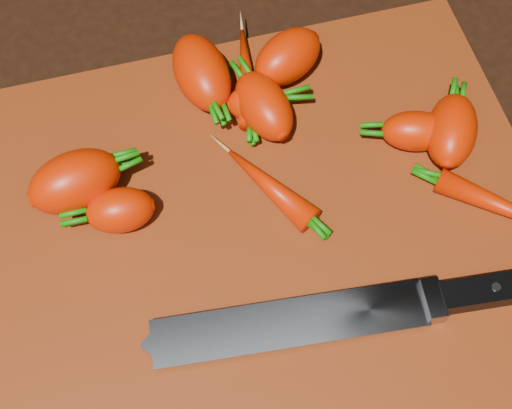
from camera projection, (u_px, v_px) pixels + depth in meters
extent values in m
cube|color=black|center=(259.00, 233.00, 0.62)|extent=(2.00, 2.00, 0.01)
cube|color=maroon|center=(259.00, 227.00, 0.61)|extent=(0.50, 0.40, 0.01)
ellipsoid|color=red|center=(75.00, 181.00, 0.60)|extent=(0.09, 0.07, 0.05)
ellipsoid|color=red|center=(120.00, 210.00, 0.59)|extent=(0.06, 0.04, 0.04)
ellipsoid|color=red|center=(201.00, 72.00, 0.65)|extent=(0.06, 0.09, 0.05)
ellipsoid|color=red|center=(264.00, 106.00, 0.64)|extent=(0.06, 0.08, 0.04)
ellipsoid|color=red|center=(288.00, 57.00, 0.66)|extent=(0.09, 0.07, 0.05)
ellipsoid|color=red|center=(256.00, 101.00, 0.65)|extent=(0.06, 0.04, 0.03)
ellipsoid|color=red|center=(416.00, 131.00, 0.63)|extent=(0.07, 0.05, 0.04)
ellipsoid|color=red|center=(246.00, 76.00, 0.67)|extent=(0.04, 0.11, 0.02)
ellipsoid|color=red|center=(509.00, 210.00, 0.60)|extent=(0.11, 0.10, 0.02)
ellipsoid|color=red|center=(269.00, 186.00, 0.61)|extent=(0.07, 0.10, 0.03)
ellipsoid|color=red|center=(452.00, 131.00, 0.63)|extent=(0.07, 0.09, 0.04)
cube|color=gray|center=(151.00, 345.00, 0.55)|extent=(0.22, 0.06, 0.00)
cube|color=gray|center=(298.00, 322.00, 0.56)|extent=(0.02, 0.03, 0.02)
cube|color=black|center=(383.00, 308.00, 0.56)|extent=(0.13, 0.03, 0.02)
cylinder|color=#B2B2B7|center=(361.00, 308.00, 0.56)|extent=(0.01, 0.01, 0.00)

